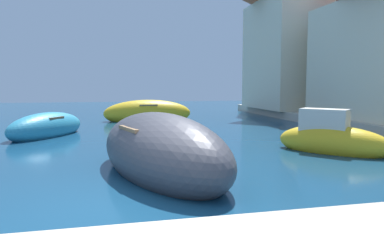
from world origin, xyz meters
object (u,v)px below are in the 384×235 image
object	(u,v)px
moored_boat_4	(148,113)
moored_boat_1	(47,128)
moored_boat_3	(161,152)
moored_boat_5	(331,140)
waterfront_building_annex	(303,46)

from	to	relation	value
moored_boat_4	moored_boat_1	bearing A→B (deg)	-130.55
moored_boat_1	moored_boat_3	distance (m)	8.24
moored_boat_4	moored_boat_5	size ratio (longest dim) A/B	1.53
moored_boat_3	waterfront_building_annex	distance (m)	19.53
moored_boat_3	moored_boat_1	bearing A→B (deg)	-169.78
waterfront_building_annex	moored_boat_4	bearing A→B (deg)	-170.27
moored_boat_5	waterfront_building_annex	xyz separation A→B (m)	(6.51, 13.08, 4.54)
moored_boat_4	waterfront_building_annex	size ratio (longest dim) A/B	0.60
moored_boat_4	moored_boat_5	world-z (taller)	moored_boat_5
moored_boat_3	moored_boat_4	distance (m)	12.70
moored_boat_1	waterfront_building_annex	size ratio (longest dim) A/B	0.49
moored_boat_5	moored_boat_1	bearing A→B (deg)	-161.68
moored_boat_1	waterfront_building_annex	distance (m)	18.28
moored_boat_3	waterfront_building_annex	xyz separation A→B (m)	(12.17, 14.62, 4.41)
moored_boat_4	moored_boat_3	bearing A→B (deg)	-93.13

